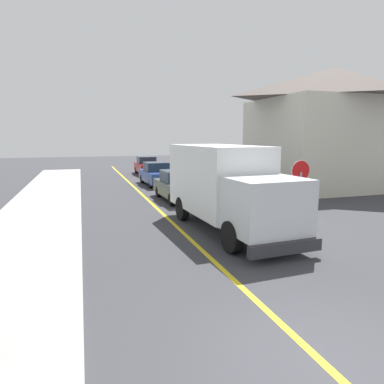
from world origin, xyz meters
name	(u,v)px	position (x,y,z in m)	size (l,w,h in m)	color
ground_plane	(327,366)	(0.00, 0.00, 0.00)	(120.00, 120.00, 0.00)	#38383D
centre_line_yellow	(170,220)	(0.00, 10.00, 0.00)	(0.16, 56.00, 0.01)	gold
box_truck	(226,184)	(1.70, 7.96, 1.77)	(2.79, 7.30, 3.20)	white
parked_car_near	(178,186)	(1.61, 14.42, 0.79)	(1.92, 4.45, 1.67)	#4C564C
parked_car_mid	(157,174)	(1.76, 20.82, 0.79)	(1.96, 4.46, 1.67)	#2D4793
parked_car_far	(147,166)	(2.40, 28.26, 0.79)	(1.83, 4.41, 1.67)	maroon
parked_van_across	(256,190)	(5.20, 11.95, 0.79)	(1.89, 4.44, 1.67)	#B7B7BC
stop_sign	(300,181)	(4.51, 7.24, 1.86)	(0.80, 0.10, 2.65)	gray
house_across_street	(332,126)	(13.20, 16.11, 4.24)	(10.96, 8.27, 8.17)	beige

